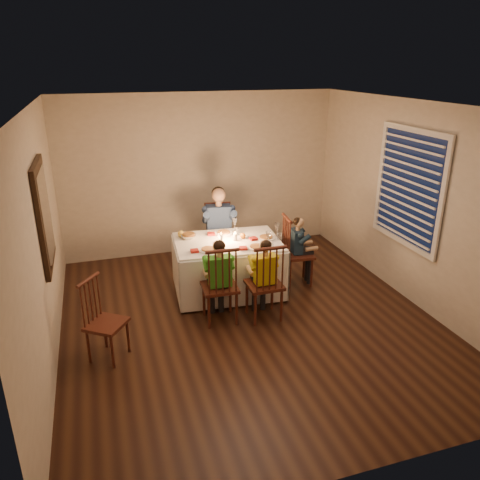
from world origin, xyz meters
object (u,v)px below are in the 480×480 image
object	(u,v)px
chair_near_right	(264,317)
serving_bowl	(189,236)
chair_near_left	(220,320)
child_green	(220,320)
chair_adult	(220,269)
chair_extra	(110,357)
dining_table	(228,256)
adult	(220,269)
chair_end	(296,283)
child_teal	(296,283)
child_yellow	(264,317)

from	to	relation	value
chair_near_right	serving_bowl	xyz separation A→B (m)	(-0.71, 1.09, 0.78)
chair_near_left	child_green	bearing A→B (deg)	92.55
chair_near_left	chair_adult	bearing A→B (deg)	-102.49
chair_extra	dining_table	bearing A→B (deg)	-20.46
adult	chair_adult	bearing A→B (deg)	7.99
chair_end	adult	bearing A→B (deg)	55.20
adult	child_teal	distance (m)	1.25
child_teal	child_green	bearing A→B (deg)	122.79
chair_adult	chair_near_left	distance (m)	1.54
chair_near_left	child_teal	world-z (taller)	chair_near_left
adult	serving_bowl	size ratio (longest dim) A/B	6.15
child_green	child_teal	distance (m)	1.50
dining_table	serving_bowl	xyz separation A→B (m)	(-0.48, 0.27, 0.24)
chair_end	child_teal	bearing A→B (deg)	0.00
chair_end	child_green	size ratio (longest dim) A/B	0.95
chair_adult	child_teal	xyz separation A→B (m)	(0.94, -0.82, 0.00)
chair_end	child_green	world-z (taller)	child_green
serving_bowl	chair_extra	bearing A→B (deg)	-130.74
chair_near_right	child_green	world-z (taller)	child_green
chair_end	child_teal	distance (m)	0.00
chair_extra	child_teal	distance (m)	2.91
chair_near_left	child_green	size ratio (longest dim) A/B	0.95
chair_near_right	chair_extra	xyz separation A→B (m)	(-1.91, -0.30, 0.00)
chair_extra	child_green	xyz separation A→B (m)	(1.36, 0.39, 0.00)
chair_near_right	serving_bowl	distance (m)	1.52
chair_adult	adult	xyz separation A→B (m)	(-0.00, 0.00, 0.00)
chair_extra	adult	world-z (taller)	adult
serving_bowl	child_yellow	bearing A→B (deg)	-57.00
chair_adult	chair_extra	xyz separation A→B (m)	(-1.76, -1.89, 0.00)
dining_table	child_green	distance (m)	0.96
chair_end	chair_extra	xyz separation A→B (m)	(-2.70, -1.07, 0.00)
dining_table	chair_end	xyz separation A→B (m)	(1.03, -0.05, -0.54)
adult	child_green	xyz separation A→B (m)	(-0.40, -1.49, 0.00)
chair_extra	chair_near_right	bearing A→B (deg)	-45.39
child_teal	child_yellow	bearing A→B (deg)	140.19
chair_near_right	adult	bearing A→B (deg)	-84.61
chair_near_right	child_yellow	bearing A→B (deg)	-179.78
dining_table	adult	xyz separation A→B (m)	(0.09, 0.77, -0.54)
chair_adult	chair_near_left	size ratio (longest dim) A/B	1.00
dining_table	chair_near_left	size ratio (longest dim) A/B	1.49
dining_table	chair_end	bearing A→B (deg)	1.72
child_green	serving_bowl	bearing A→B (deg)	-78.04
child_teal	serving_bowl	distance (m)	1.73
chair_extra	child_teal	xyz separation A→B (m)	(2.70, 1.07, 0.00)
chair_near_left	child_yellow	distance (m)	0.55
child_teal	adult	bearing A→B (deg)	55.20
chair_end	serving_bowl	xyz separation A→B (m)	(-1.51, 0.32, 0.78)
chair_end	child_yellow	distance (m)	1.11
chair_end	adult	size ratio (longest dim) A/B	0.79
adult	serving_bowl	xyz separation A→B (m)	(-0.57, -0.50, 0.78)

